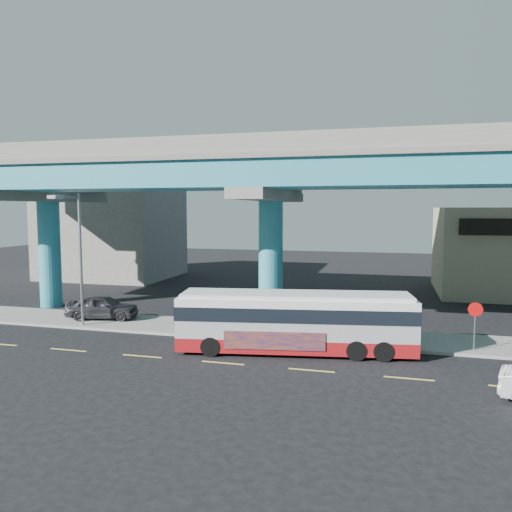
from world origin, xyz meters
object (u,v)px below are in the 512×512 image
(transit_bus, at_px, (296,320))
(street_lamp, at_px, (74,241))
(stop_sign, at_px, (475,316))
(parked_car, at_px, (102,307))

(transit_bus, bearing_deg, street_lamp, 165.31)
(street_lamp, relative_size, stop_sign, 3.25)
(transit_bus, distance_m, parked_car, 13.23)
(transit_bus, xyz_separation_m, parked_car, (-12.72, 3.56, -0.70))
(transit_bus, distance_m, stop_sign, 8.53)
(transit_bus, xyz_separation_m, street_lamp, (-12.92, 1.24, 3.53))
(parked_car, xyz_separation_m, street_lamp, (-0.20, -2.32, 4.23))
(parked_car, distance_m, street_lamp, 4.83)
(transit_bus, xyz_separation_m, stop_sign, (8.29, 1.97, 0.24))
(parked_car, distance_m, stop_sign, 21.09)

